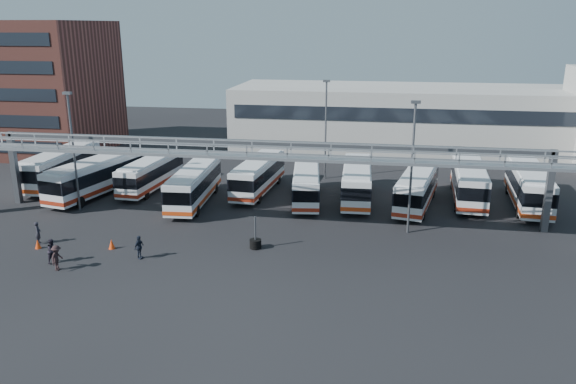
% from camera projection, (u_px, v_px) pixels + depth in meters
% --- Properties ---
extents(ground, '(140.00, 140.00, 0.00)m').
position_uv_depth(ground, '(235.00, 258.00, 38.85)').
color(ground, black).
rests_on(ground, ground).
extents(gantry, '(51.40, 5.15, 7.10)m').
position_uv_depth(gantry, '(252.00, 161.00, 42.83)').
color(gantry, '#989BA0').
rests_on(gantry, ground).
extents(apartment_building, '(18.00, 15.00, 16.00)m').
position_uv_depth(apartment_building, '(31.00, 87.00, 70.30)').
color(apartment_building, brown).
rests_on(apartment_building, ground).
extents(warehouse, '(42.00, 14.00, 8.00)m').
position_uv_depth(warehouse, '(400.00, 119.00, 71.74)').
color(warehouse, '#9E9E99').
rests_on(warehouse, ground).
extents(light_pole_left, '(0.70, 0.35, 10.21)m').
position_uv_depth(light_pole_left, '(73.00, 145.00, 47.31)').
color(light_pole_left, '#4C4F54').
rests_on(light_pole_left, ground).
extents(light_pole_mid, '(0.70, 0.35, 10.21)m').
position_uv_depth(light_pole_mid, '(412.00, 161.00, 41.94)').
color(light_pole_mid, '#4C4F54').
rests_on(light_pole_mid, ground).
extents(light_pole_back, '(0.70, 0.35, 10.21)m').
position_uv_depth(light_pole_back, '(326.00, 124.00, 57.38)').
color(light_pole_back, '#4C4F54').
rests_on(light_pole_back, ground).
extents(bus_0, '(2.78, 11.53, 3.50)m').
position_uv_depth(bus_0, '(61.00, 166.00, 56.20)').
color(bus_0, silver).
rests_on(bus_0, ground).
extents(bus_1, '(4.90, 11.65, 3.45)m').
position_uv_depth(bus_1, '(95.00, 176.00, 52.51)').
color(bus_1, silver).
rests_on(bus_1, ground).
extents(bus_2, '(3.01, 10.22, 3.06)m').
position_uv_depth(bus_2, '(151.00, 173.00, 54.52)').
color(bus_2, silver).
rests_on(bus_2, ground).
extents(bus_3, '(3.14, 10.89, 3.27)m').
position_uv_depth(bus_3, '(194.00, 184.00, 50.12)').
color(bus_3, silver).
rests_on(bus_3, ground).
extents(bus_4, '(3.30, 10.74, 3.21)m').
position_uv_depth(bus_4, '(258.00, 174.00, 53.60)').
color(bus_4, silver).
rests_on(bus_4, ground).
extents(bus_5, '(3.52, 10.18, 3.03)m').
position_uv_depth(bus_5, '(306.00, 183.00, 50.89)').
color(bus_5, silver).
rests_on(bus_5, ground).
extents(bus_6, '(2.90, 10.94, 3.30)m').
position_uv_depth(bus_6, '(357.00, 181.00, 51.18)').
color(bus_6, silver).
rests_on(bus_6, ground).
extents(bus_7, '(4.46, 10.84, 3.21)m').
position_uv_depth(bus_7, '(417.00, 187.00, 49.27)').
color(bus_7, silver).
rests_on(bus_7, ground).
extents(bus_8, '(3.31, 11.38, 3.42)m').
position_uv_depth(bus_8, '(469.00, 181.00, 50.99)').
color(bus_8, silver).
rests_on(bus_8, ground).
extents(bus_9, '(3.51, 11.53, 3.45)m').
position_uv_depth(bus_9, '(529.00, 185.00, 49.39)').
color(bus_9, silver).
rests_on(bus_9, ground).
extents(pedestrian_a, '(0.62, 0.72, 1.68)m').
position_uv_depth(pedestrian_a, '(38.00, 233.00, 41.13)').
color(pedestrian_a, black).
rests_on(pedestrian_a, ground).
extents(pedestrian_b, '(0.76, 0.91, 1.69)m').
position_uv_depth(pedestrian_b, '(53.00, 251.00, 37.81)').
color(pedestrian_b, '#231E29').
rests_on(pedestrian_b, ground).
extents(pedestrian_c, '(0.66, 1.12, 1.72)m').
position_uv_depth(pedestrian_c, '(57.00, 258.00, 36.66)').
color(pedestrian_c, black).
rests_on(pedestrian_c, ground).
extents(pedestrian_d, '(0.59, 1.03, 1.66)m').
position_uv_depth(pedestrian_d, '(139.00, 247.00, 38.48)').
color(pedestrian_d, '#1A212F').
rests_on(pedestrian_d, ground).
extents(cone_left, '(0.52, 0.52, 0.68)m').
position_uv_depth(cone_left, '(38.00, 244.00, 40.37)').
color(cone_left, '#F23E0D').
rests_on(cone_left, ground).
extents(cone_right, '(0.57, 0.57, 0.71)m').
position_uv_depth(cone_right, '(112.00, 244.00, 40.31)').
color(cone_right, '#F23E0D').
rests_on(cone_right, ground).
extents(tire_stack, '(0.85, 0.85, 2.42)m').
position_uv_depth(tire_stack, '(255.00, 243.00, 40.37)').
color(tire_stack, black).
rests_on(tire_stack, ground).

